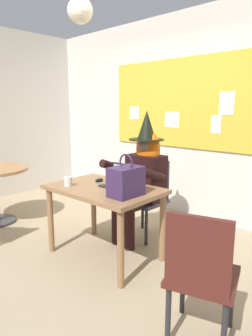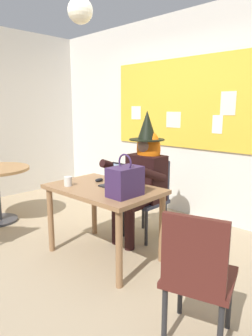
% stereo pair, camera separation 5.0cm
% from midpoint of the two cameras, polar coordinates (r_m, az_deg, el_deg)
% --- Properties ---
extents(ground_plane, '(24.00, 24.00, 0.00)m').
position_cam_midpoint_polar(ground_plane, '(3.34, -7.40, -15.23)').
color(ground_plane, tan).
extents(wall_back_bulletin, '(5.26, 1.88, 2.75)m').
position_cam_midpoint_polar(wall_back_bulletin, '(4.28, 10.50, 9.84)').
color(wall_back_bulletin, silver).
rests_on(wall_back_bulletin, ground).
extents(desk_main, '(1.13, 0.76, 0.73)m').
position_cam_midpoint_polar(desk_main, '(2.99, -4.63, -5.61)').
color(desk_main, '#8E6642').
rests_on(desk_main, ground).
extents(chair_at_desk, '(0.42, 0.42, 0.90)m').
position_cam_midpoint_polar(chair_at_desk, '(3.53, 3.99, -4.88)').
color(chair_at_desk, '#2D3347').
rests_on(chair_at_desk, ground).
extents(person_costumed, '(0.59, 0.66, 1.46)m').
position_cam_midpoint_polar(person_costumed, '(3.37, 2.74, -0.56)').
color(person_costumed, black).
rests_on(person_costumed, ground).
extents(laptop, '(0.28, 0.25, 0.22)m').
position_cam_midpoint_polar(laptop, '(2.98, -1.85, -2.53)').
color(laptop, black).
rests_on(laptop, desk_main).
extents(computer_mouse, '(0.07, 0.11, 0.03)m').
position_cam_midpoint_polar(computer_mouse, '(3.18, -5.62, -2.28)').
color(computer_mouse, black).
rests_on(computer_mouse, desk_main).
extents(handbag, '(0.20, 0.30, 0.38)m').
position_cam_midpoint_polar(handbag, '(2.63, -0.55, -2.52)').
color(handbag, '#38234C').
rests_on(handbag, desk_main).
extents(coffee_mug, '(0.08, 0.08, 0.09)m').
position_cam_midpoint_polar(coffee_mug, '(3.03, -11.40, -2.53)').
color(coffee_mug, silver).
rests_on(coffee_mug, desk_main).
extents(chair_extra_corner, '(0.53, 0.53, 0.90)m').
position_cam_midpoint_polar(chair_extra_corner, '(1.99, 13.25, -18.67)').
color(chair_extra_corner, '#4C1E19').
rests_on(chair_extra_corner, ground).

